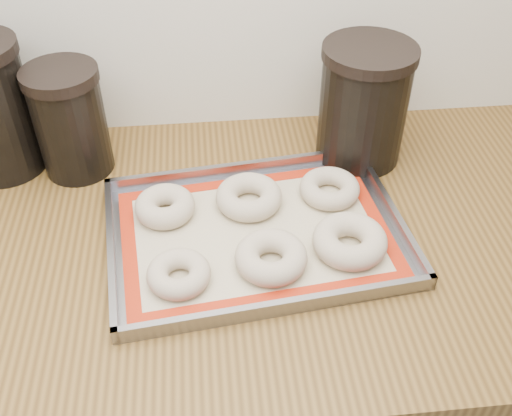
{
  "coord_description": "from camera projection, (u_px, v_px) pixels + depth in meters",
  "views": [
    {
      "loc": [
        0.07,
        0.98,
        1.56
      ],
      "look_at": [
        0.14,
        1.66,
        0.96
      ],
      "focal_mm": 42.0,
      "sensor_mm": 36.0,
      "label": 1
    }
  ],
  "objects": [
    {
      "name": "cabinet",
      "position": [
        191.0,
        396.0,
        1.26
      ],
      "size": [
        3.0,
        0.65,
        0.86
      ],
      "primitive_type": "cube",
      "color": "#5C685C",
      "rests_on": "floor"
    },
    {
      "name": "countertop",
      "position": [
        171.0,
        245.0,
        0.97
      ],
      "size": [
        3.06,
        0.68,
        0.04
      ],
      "primitive_type": "cube",
      "color": "brown",
      "rests_on": "cabinet"
    },
    {
      "name": "baking_tray",
      "position": [
        256.0,
        233.0,
        0.95
      ],
      "size": [
        0.49,
        0.38,
        0.03
      ],
      "rotation": [
        0.0,
        0.0,
        0.11
      ],
      "color": "gray",
      "rests_on": "countertop"
    },
    {
      "name": "baking_mat",
      "position": [
        256.0,
        234.0,
        0.95
      ],
      "size": [
        0.45,
        0.33,
        0.0
      ],
      "rotation": [
        0.0,
        0.0,
        0.11
      ],
      "color": "#C6B793",
      "rests_on": "baking_tray"
    },
    {
      "name": "bagel_front_left",
      "position": [
        179.0,
        274.0,
        0.86
      ],
      "size": [
        0.12,
        0.12,
        0.03
      ],
      "primitive_type": "torus",
      "rotation": [
        0.0,
        0.0,
        0.43
      ],
      "color": "#C3B197",
      "rests_on": "baking_mat"
    },
    {
      "name": "bagel_front_mid",
      "position": [
        271.0,
        257.0,
        0.89
      ],
      "size": [
        0.11,
        0.11,
        0.04
      ],
      "primitive_type": "torus",
      "rotation": [
        0.0,
        0.0,
        0.02
      ],
      "color": "#C3B197",
      "rests_on": "baking_mat"
    },
    {
      "name": "bagel_front_right",
      "position": [
        350.0,
        241.0,
        0.91
      ],
      "size": [
        0.14,
        0.14,
        0.04
      ],
      "primitive_type": "torus",
      "rotation": [
        0.0,
        0.0,
        0.3
      ],
      "color": "#C3B197",
      "rests_on": "baking_mat"
    },
    {
      "name": "bagel_back_left",
      "position": [
        165.0,
        206.0,
        0.97
      ],
      "size": [
        0.12,
        0.12,
        0.04
      ],
      "primitive_type": "torus",
      "rotation": [
        0.0,
        0.0,
        0.23
      ],
      "color": "#C3B197",
      "rests_on": "baking_mat"
    },
    {
      "name": "bagel_back_mid",
      "position": [
        249.0,
        197.0,
        0.99
      ],
      "size": [
        0.13,
        0.13,
        0.04
      ],
      "primitive_type": "torus",
      "rotation": [
        0.0,
        0.0,
        -0.19
      ],
      "color": "#C3B197",
      "rests_on": "baking_mat"
    },
    {
      "name": "bagel_back_right",
      "position": [
        330.0,
        188.0,
        1.01
      ],
      "size": [
        0.11,
        0.11,
        0.03
      ],
      "primitive_type": "torus",
      "rotation": [
        0.0,
        0.0,
        0.04
      ],
      "color": "#C3B197",
      "rests_on": "baking_mat"
    },
    {
      "name": "canister_mid",
      "position": [
        70.0,
        121.0,
        1.02
      ],
      "size": [
        0.13,
        0.13,
        0.2
      ],
      "color": "black",
      "rests_on": "countertop"
    },
    {
      "name": "canister_right",
      "position": [
        363.0,
        104.0,
        1.05
      ],
      "size": [
        0.16,
        0.16,
        0.22
      ],
      "color": "black",
      "rests_on": "countertop"
    }
  ]
}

